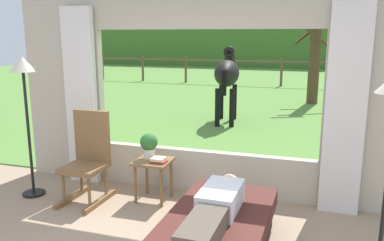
% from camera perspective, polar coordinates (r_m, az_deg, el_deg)
% --- Properties ---
extents(back_wall_with_window, '(5.20, 0.12, 2.55)m').
position_cam_1_polar(back_wall_with_window, '(5.04, 1.58, 3.27)').
color(back_wall_with_window, '#BCB29E').
rests_on(back_wall_with_window, ground_plane).
extents(curtain_panel_left, '(0.44, 0.10, 2.40)m').
position_cam_1_polar(curtain_panel_left, '(5.63, -15.63, 3.26)').
color(curtain_panel_left, silver).
rests_on(curtain_panel_left, ground_plane).
extents(curtain_panel_right, '(0.44, 0.10, 2.40)m').
position_cam_1_polar(curtain_panel_right, '(4.74, 21.14, 1.25)').
color(curtain_panel_right, silver).
rests_on(curtain_panel_right, ground_plane).
extents(outdoor_pasture_lawn, '(36.00, 21.68, 0.02)m').
position_cam_1_polar(outdoor_pasture_lawn, '(15.88, 12.50, 4.65)').
color(outdoor_pasture_lawn, '#568438').
rests_on(outdoor_pasture_lawn, ground_plane).
extents(distant_hill_ridge, '(36.00, 2.00, 2.40)m').
position_cam_1_polar(distant_hill_ridge, '(25.58, 14.70, 10.01)').
color(distant_hill_ridge, '#416A2B').
rests_on(distant_hill_ridge, ground_plane).
extents(recliner_sofa, '(0.93, 1.72, 0.42)m').
position_cam_1_polar(recliner_sofa, '(3.82, 3.53, -16.24)').
color(recliner_sofa, black).
rests_on(recliner_sofa, ground_plane).
extents(reclining_person, '(0.35, 1.43, 0.22)m').
position_cam_1_polar(reclining_person, '(3.64, 3.40, -12.40)').
color(reclining_person, silver).
rests_on(reclining_person, recliner_sofa).
extents(rocking_chair, '(0.49, 0.69, 1.12)m').
position_cam_1_polar(rocking_chair, '(5.11, -14.67, -5.13)').
color(rocking_chair, brown).
rests_on(rocking_chair, ground_plane).
extents(side_table, '(0.44, 0.44, 0.52)m').
position_cam_1_polar(side_table, '(4.97, -5.56, -6.72)').
color(side_table, brown).
rests_on(side_table, ground_plane).
extents(potted_plant, '(0.22, 0.22, 0.32)m').
position_cam_1_polar(potted_plant, '(4.97, -6.21, -3.39)').
color(potted_plant, silver).
rests_on(potted_plant, side_table).
extents(book_stack, '(0.21, 0.15, 0.06)m').
position_cam_1_polar(book_stack, '(4.84, -4.85, -5.69)').
color(book_stack, '#B22D28').
rests_on(book_stack, side_table).
extents(floor_lamp_left, '(0.32, 0.32, 1.78)m').
position_cam_1_polar(floor_lamp_left, '(5.30, -22.95, 4.74)').
color(floor_lamp_left, black).
rests_on(floor_lamp_left, ground_plane).
extents(horse, '(0.72, 1.81, 1.73)m').
position_cam_1_polar(horse, '(9.22, 5.07, 6.74)').
color(horse, black).
rests_on(horse, outdoor_pasture_lawn).
extents(pasture_tree, '(1.15, 1.19, 3.22)m').
position_cam_1_polar(pasture_tree, '(12.23, 17.19, 9.44)').
color(pasture_tree, '#4C3823').
rests_on(pasture_tree, outdoor_pasture_lawn).
extents(pasture_fence_line, '(16.10, 0.10, 1.10)m').
position_cam_1_polar(pasture_fence_line, '(16.20, 12.76, 7.40)').
color(pasture_fence_line, brown).
rests_on(pasture_fence_line, outdoor_pasture_lawn).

